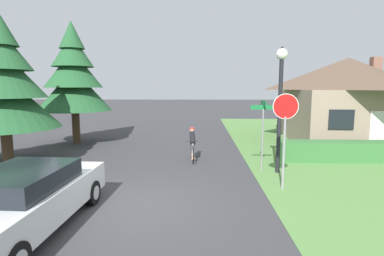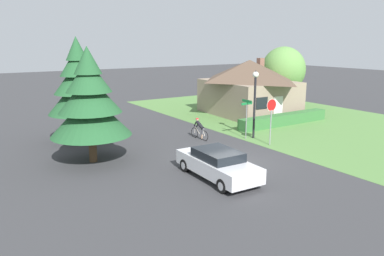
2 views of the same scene
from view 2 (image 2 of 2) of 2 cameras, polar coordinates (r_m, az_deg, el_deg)
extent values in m
plane|color=#38383A|center=(19.75, 5.97, -5.32)|extent=(140.00, 140.00, 0.00)
cube|color=#568442|center=(30.52, 18.31, 0.66)|extent=(16.00, 36.00, 0.01)
cube|color=gray|center=(33.13, 8.62, 4.65)|extent=(6.42, 7.72, 2.91)
pyramid|color=brown|center=(32.88, 8.76, 8.69)|extent=(6.93, 8.34, 1.77)
cube|color=silver|center=(30.41, 12.97, 2.85)|extent=(0.90, 0.11, 2.00)
cube|color=black|center=(29.19, 10.59, 3.75)|extent=(1.10, 0.12, 0.90)
cube|color=brown|center=(34.56, 10.40, 9.79)|extent=(0.53, 0.53, 0.80)
cube|color=#387038|center=(29.36, 13.85, 1.28)|extent=(8.45, 0.90, 0.83)
cube|color=silver|center=(17.37, 3.89, -5.73)|extent=(1.95, 4.65, 0.67)
cube|color=black|center=(17.18, 3.96, -4.04)|extent=(1.66, 2.26, 0.41)
cylinder|color=black|center=(18.31, -0.96, -5.70)|extent=(0.32, 0.63, 0.62)
cylinder|color=#ADADB2|center=(18.31, -0.96, -5.70)|extent=(0.32, 0.37, 0.36)
cylinder|color=black|center=(19.10, 3.12, -4.91)|extent=(0.32, 0.63, 0.62)
cylinder|color=#ADADB2|center=(19.10, 3.12, -4.91)|extent=(0.32, 0.37, 0.36)
cylinder|color=black|center=(15.85, 4.80, -8.78)|extent=(0.32, 0.63, 0.62)
cylinder|color=#ADADB2|center=(15.85, 4.80, -8.78)|extent=(0.32, 0.37, 0.36)
cylinder|color=black|center=(16.76, 9.19, -7.67)|extent=(0.32, 0.63, 0.62)
cylinder|color=#ADADB2|center=(16.76, 9.19, -7.67)|extent=(0.32, 0.37, 0.36)
torus|color=black|center=(23.91, 1.94, -1.19)|extent=(0.10, 0.69, 0.68)
torus|color=black|center=(24.70, 0.39, -0.72)|extent=(0.10, 0.69, 0.68)
cylinder|color=beige|center=(24.08, 1.54, -0.76)|extent=(0.05, 0.18, 0.51)
cylinder|color=beige|center=(24.37, 0.97, -0.55)|extent=(0.09, 0.65, 0.55)
cylinder|color=beige|center=(24.25, 1.08, -0.02)|extent=(0.10, 0.78, 0.07)
cylinder|color=beige|center=(24.05, 1.68, -1.25)|extent=(0.06, 0.35, 0.15)
cylinder|color=beige|center=(23.94, 1.80, -0.70)|extent=(0.05, 0.22, 0.40)
cylinder|color=beige|center=(24.62, 0.45, -0.27)|extent=(0.05, 0.12, 0.42)
cylinder|color=black|center=(24.54, 0.51, 0.18)|extent=(0.44, 0.06, 0.02)
ellipsoid|color=black|center=(23.96, 1.66, -0.17)|extent=(0.10, 0.21, 0.05)
cylinder|color=slate|center=(23.98, 1.65, -0.52)|extent=(0.13, 0.26, 0.42)
cylinder|color=slate|center=(24.13, 1.43, -0.63)|extent=(0.13, 0.26, 0.57)
cylinder|color=tan|center=(24.12, 1.54, -1.27)|extent=(0.08, 0.08, 0.30)
cylinder|color=tan|center=(24.30, 1.42, -1.39)|extent=(0.17, 0.08, 0.21)
cylinder|color=black|center=(24.13, 1.22, 0.45)|extent=(0.28, 0.71, 0.54)
cylinder|color=black|center=(24.32, 0.83, 0.49)|extent=(0.09, 0.26, 0.36)
cylinder|color=black|center=(24.55, 0.47, 0.61)|extent=(0.09, 0.26, 0.36)
sphere|color=tan|center=(24.29, 0.80, 1.29)|extent=(0.19, 0.19, 0.19)
ellipsoid|color=red|center=(24.28, 0.80, 1.41)|extent=(0.22, 0.18, 0.12)
cylinder|color=gray|center=(23.21, 11.87, 0.05)|extent=(0.07, 0.07, 2.19)
cylinder|color=red|center=(22.94, 12.03, 3.44)|extent=(0.70, 0.05, 0.70)
cylinder|color=silver|center=(22.94, 12.03, 3.44)|extent=(0.74, 0.05, 0.74)
cylinder|color=black|center=(24.53, 9.49, 2.98)|extent=(0.14, 0.14, 3.98)
sphere|color=white|center=(24.25, 9.68, 8.03)|extent=(0.39, 0.39, 0.39)
cone|color=black|center=(24.24, 9.70, 8.49)|extent=(0.24, 0.24, 0.16)
cylinder|color=gray|center=(24.43, 8.26, 0.94)|extent=(0.06, 0.06, 2.27)
cube|color=#197238|center=(24.21, 8.35, 3.71)|extent=(0.90, 0.03, 0.16)
cube|color=#197238|center=(24.19, 8.37, 4.08)|extent=(0.03, 0.90, 0.16)
cylinder|color=#4C3823|center=(20.35, -14.89, -3.02)|extent=(0.41, 0.41, 1.44)
cone|color=#23562D|center=(19.94, -15.19, 1.99)|extent=(4.14, 4.14, 2.18)
cone|color=#23562D|center=(19.78, -15.37, 5.03)|extent=(3.23, 3.23, 1.92)
cone|color=#23562D|center=(19.68, -15.53, 7.69)|extent=(2.32, 2.32, 1.66)
cone|color=#23562D|center=(19.63, -15.67, 9.96)|extent=(1.41, 1.41, 1.39)
cylinder|color=#4C3823|center=(24.84, -16.48, 0.16)|extent=(0.41, 0.41, 1.79)
cone|color=#23562D|center=(24.49, -16.78, 4.79)|extent=(3.88, 3.88, 2.27)
cone|color=#23562D|center=(24.37, -16.95, 7.37)|extent=(3.03, 3.03, 1.99)
cone|color=#23562D|center=(24.30, -17.10, 9.63)|extent=(2.17, 2.17, 1.72)
cone|color=#23562D|center=(24.27, -17.23, 11.54)|extent=(1.32, 1.32, 1.45)
cylinder|color=#4C3823|center=(36.82, 13.52, 4.46)|extent=(0.39, 0.39, 1.89)
ellipsoid|color=#609347|center=(36.54, 13.75, 8.62)|extent=(4.08, 4.08, 4.28)
camera|label=1|loc=(15.77, 28.34, -0.15)|focal=28.00mm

